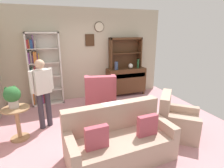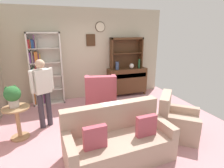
% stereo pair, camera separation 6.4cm
% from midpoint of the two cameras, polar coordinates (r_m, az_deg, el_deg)
% --- Properties ---
extents(ground_plane, '(5.40, 4.60, 0.02)m').
position_cam_midpoint_polar(ground_plane, '(4.36, -0.75, -13.04)').
color(ground_plane, '#C68C93').
extents(wall_back, '(5.00, 0.09, 2.80)m').
position_cam_midpoint_polar(wall_back, '(5.89, -7.87, 9.20)').
color(wall_back, '#BCB299').
rests_on(wall_back, ground_plane).
extents(area_rug, '(2.20, 1.72, 0.01)m').
position_cam_midpoint_polar(area_rug, '(4.18, 3.35, -14.28)').
color(area_rug, '#846651').
rests_on(area_rug, ground_plane).
extents(bookshelf, '(0.90, 0.30, 2.10)m').
position_cam_midpoint_polar(bookshelf, '(5.63, -21.23, 3.83)').
color(bookshelf, silver).
rests_on(bookshelf, ground_plane).
extents(sideboard, '(1.30, 0.45, 0.92)m').
position_cam_midpoint_polar(sideboard, '(6.20, 4.11, 1.21)').
color(sideboard, '#4C2D19').
rests_on(sideboard, ground_plane).
extents(sideboard_hutch, '(1.10, 0.26, 1.00)m').
position_cam_midpoint_polar(sideboard_hutch, '(6.11, 3.88, 11.01)').
color(sideboard_hutch, '#4C2D19').
rests_on(sideboard_hutch, sideboard).
extents(vase_tall, '(0.11, 0.11, 0.26)m').
position_cam_midpoint_polar(vase_tall, '(5.85, 1.04, 5.76)').
color(vase_tall, '#33476B').
rests_on(vase_tall, sideboard).
extents(vase_round, '(0.15, 0.15, 0.17)m').
position_cam_midpoint_polar(vase_round, '(6.08, 5.58, 5.67)').
color(vase_round, beige).
rests_on(vase_round, sideboard).
extents(bottle_wine, '(0.07, 0.07, 0.30)m').
position_cam_midpoint_polar(bottle_wine, '(6.17, 7.88, 6.38)').
color(bottle_wine, '#194223').
rests_on(bottle_wine, sideboard).
extents(couch_floral, '(1.84, 0.94, 0.90)m').
position_cam_midpoint_polar(couch_floral, '(3.27, 1.54, -17.42)').
color(couch_floral, tan).
rests_on(couch_floral, ground_plane).
extents(armchair_floral, '(1.08, 1.08, 0.88)m').
position_cam_midpoint_polar(armchair_floral, '(4.13, 19.16, -11.14)').
color(armchair_floral, tan).
rests_on(armchair_floral, ground_plane).
extents(wingback_chair, '(0.93, 0.94, 1.05)m').
position_cam_midpoint_polar(wingback_chair, '(4.89, -4.14, -4.60)').
color(wingback_chair, '#B74C5B').
rests_on(wingback_chair, ground_plane).
extents(plant_stand, '(0.52, 0.52, 0.68)m').
position_cam_midpoint_polar(plant_stand, '(4.17, -27.94, -9.94)').
color(plant_stand, '#A87F56').
rests_on(plant_stand, ground_plane).
extents(potted_plant_large, '(0.31, 0.31, 0.43)m').
position_cam_midpoint_polar(potted_plant_large, '(4.02, -29.24, -3.15)').
color(potted_plant_large, beige).
rests_on(potted_plant_large, plant_stand).
extents(person_reading, '(0.50, 0.33, 1.56)m').
position_cam_midpoint_polar(person_reading, '(4.25, -21.40, -1.53)').
color(person_reading, '#38333D').
rests_on(person_reading, ground_plane).
extents(coffee_table, '(0.80, 0.50, 0.42)m').
position_cam_midpoint_polar(coffee_table, '(4.10, -0.04, -9.30)').
color(coffee_table, '#4C2D19').
rests_on(coffee_table, ground_plane).
extents(book_stack, '(0.20, 0.15, 0.10)m').
position_cam_midpoint_polar(book_stack, '(4.06, -1.94, -7.85)').
color(book_stack, gold).
rests_on(book_stack, coffee_table).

